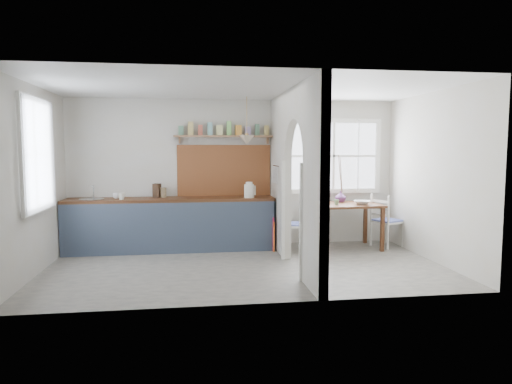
{
  "coord_description": "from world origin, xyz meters",
  "views": [
    {
      "loc": [
        -0.77,
        -6.51,
        1.72
      ],
      "look_at": [
        0.18,
        0.25,
        1.08
      ],
      "focal_mm": 32.0,
      "sensor_mm": 36.0,
      "label": 1
    }
  ],
  "objects": [
    {
      "name": "partition",
      "position": [
        0.7,
        0.06,
        1.45
      ],
      "size": [
        0.12,
        3.2,
        2.6
      ],
      "color": "silver",
      "rests_on": "floor"
    },
    {
      "name": "ceiling",
      "position": [
        0.0,
        0.0,
        2.6
      ],
      "size": [
        5.8,
        3.2,
        0.01
      ],
      "primitive_type": "cube",
      "color": "silver",
      "rests_on": "walls"
    },
    {
      "name": "kitchen_window",
      "position": [
        -2.87,
        0.0,
        1.65
      ],
      "size": [
        0.1,
        1.16,
        1.5
      ],
      "primitive_type": null,
      "color": "white",
      "rests_on": "walls"
    },
    {
      "name": "table_cup",
      "position": [
        1.66,
        0.92,
        0.83
      ],
      "size": [
        0.13,
        0.13,
        0.09
      ],
      "primitive_type": "imported",
      "rotation": [
        0.0,
        0.0,
        0.43
      ],
      "color": "gray",
      "rests_on": "dining_table"
    },
    {
      "name": "bowl",
      "position": [
        2.1,
        0.9,
        0.82
      ],
      "size": [
        0.35,
        0.35,
        0.07
      ],
      "primitive_type": "imported",
      "rotation": [
        0.0,
        0.0,
        -0.33
      ],
      "color": "white",
      "rests_on": "dining_table"
    },
    {
      "name": "shelf",
      "position": [
        -0.21,
        1.49,
        2.01
      ],
      "size": [
        1.75,
        0.2,
        0.21
      ],
      "color": "#A56E45",
      "rests_on": "walls"
    },
    {
      "name": "sink",
      "position": [
        -2.43,
        1.3,
        0.89
      ],
      "size": [
        0.4,
        0.4,
        0.02
      ],
      "primitive_type": "cylinder",
      "color": "#B4B7BB",
      "rests_on": "counter"
    },
    {
      "name": "plate",
      "position": [
        1.45,
        0.98,
        0.79
      ],
      "size": [
        0.2,
        0.2,
        0.01
      ],
      "primitive_type": "cylinder",
      "rotation": [
        0.0,
        0.0,
        -0.24
      ],
      "color": "black",
      "rests_on": "dining_table"
    },
    {
      "name": "counter",
      "position": [
        -1.13,
        1.33,
        0.46
      ],
      "size": [
        3.5,
        0.6,
        0.9
      ],
      "color": "#4E2916",
      "rests_on": "floor"
    },
    {
      "name": "walls",
      "position": [
        0.0,
        0.0,
        1.3
      ],
      "size": [
        5.81,
        3.21,
        2.6
      ],
      "color": "silver",
      "rests_on": "floor"
    },
    {
      "name": "towel_orange",
      "position": [
        0.58,
        0.92,
        0.25
      ],
      "size": [
        0.02,
        0.03,
        0.52
      ],
      "primitive_type": "cube",
      "color": "orange",
      "rests_on": "counter"
    },
    {
      "name": "mug_a",
      "position": [
        -1.92,
        1.16,
        0.96
      ],
      "size": [
        0.16,
        0.16,
        0.11
      ],
      "primitive_type": "imported",
      "rotation": [
        0.0,
        0.0,
        -0.41
      ],
      "color": "silver",
      "rests_on": "counter"
    },
    {
      "name": "chair_right",
      "position": [
        2.65,
        1.08,
        0.47
      ],
      "size": [
        0.57,
        0.57,
        0.94
      ],
      "primitive_type": null,
      "rotation": [
        0.0,
        0.0,
        1.99
      ],
      "color": "silver",
      "rests_on": "floor"
    },
    {
      "name": "mug_b",
      "position": [
        -2.04,
        1.35,
        0.95
      ],
      "size": [
        0.14,
        0.14,
        0.09
      ],
      "primitive_type": "imported",
      "rotation": [
        0.0,
        0.0,
        0.18
      ],
      "color": "white",
      "rests_on": "counter"
    },
    {
      "name": "floor",
      "position": [
        0.0,
        0.0,
        0.0
      ],
      "size": [
        5.8,
        3.2,
        0.01
      ],
      "primitive_type": "cube",
      "color": "gray",
      "rests_on": "ground"
    },
    {
      "name": "knife_block",
      "position": [
        -1.37,
        1.42,
        1.02
      ],
      "size": [
        0.15,
        0.17,
        0.24
      ],
      "primitive_type": "cube",
      "rotation": [
        0.0,
        0.0,
        -0.28
      ],
      "color": "black",
      "rests_on": "counter"
    },
    {
      "name": "nook_window",
      "position": [
        1.8,
        1.56,
        1.6
      ],
      "size": [
        1.76,
        0.1,
        1.3
      ],
      "primitive_type": null,
      "color": "white",
      "rests_on": "walls"
    },
    {
      "name": "towel_magenta",
      "position": [
        0.58,
        0.99,
        0.28
      ],
      "size": [
        0.02,
        0.03,
        0.6
      ],
      "primitive_type": "cube",
      "color": "#B91F48",
      "rests_on": "counter"
    },
    {
      "name": "chair_left",
      "position": [
        0.91,
        1.04,
        0.45
      ],
      "size": [
        0.49,
        0.49,
        0.9
      ],
      "primitive_type": null,
      "rotation": [
        0.0,
        0.0,
        -1.77
      ],
      "color": "silver",
      "rests_on": "floor"
    },
    {
      "name": "pendant_lamp",
      "position": [
        0.15,
        1.15,
        1.88
      ],
      "size": [
        0.26,
        0.26,
        0.16
      ],
      "primitive_type": "cone",
      "color": "beige",
      "rests_on": "ceiling"
    },
    {
      "name": "jar",
      "position": [
        -1.26,
        1.41,
        0.98
      ],
      "size": [
        0.11,
        0.11,
        0.17
      ],
      "primitive_type": "cylinder",
      "rotation": [
        0.0,
        0.0,
        -0.03
      ],
      "color": "#7A6546",
      "rests_on": "counter"
    },
    {
      "name": "backsplash",
      "position": [
        -0.2,
        1.58,
        1.35
      ],
      "size": [
        1.65,
        0.03,
        0.9
      ],
      "primitive_type": "cube",
      "color": "brown",
      "rests_on": "walls"
    },
    {
      "name": "dining_table",
      "position": [
        1.82,
        1.04,
        0.39
      ],
      "size": [
        1.28,
        0.87,
        0.78
      ],
      "primitive_type": null,
      "rotation": [
        0.0,
        0.0,
        0.03
      ],
      "color": "#4E2916",
      "rests_on": "floor"
    },
    {
      "name": "vase",
      "position": [
        1.85,
        1.29,
        0.88
      ],
      "size": [
        0.21,
        0.21,
        0.2
      ],
      "primitive_type": "imported",
      "rotation": [
        0.0,
        0.0,
        0.1
      ],
      "color": "#562D64",
      "rests_on": "dining_table"
    },
    {
      "name": "kettle",
      "position": [
        0.19,
        1.18,
        1.04
      ],
      "size": [
        0.24,
        0.2,
        0.27
      ],
      "primitive_type": null,
      "rotation": [
        0.0,
        0.0,
        -0.1
      ],
      "color": "white",
      "rests_on": "counter"
    },
    {
      "name": "utensil_rail",
      "position": [
        0.61,
        0.9,
        1.45
      ],
      "size": [
        0.02,
        0.5,
        0.02
      ],
      "primitive_type": "cylinder",
      "rotation": [
        1.57,
        0.0,
        0.0
      ],
      "color": "#B4B7BB",
      "rests_on": "partition"
    }
  ]
}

